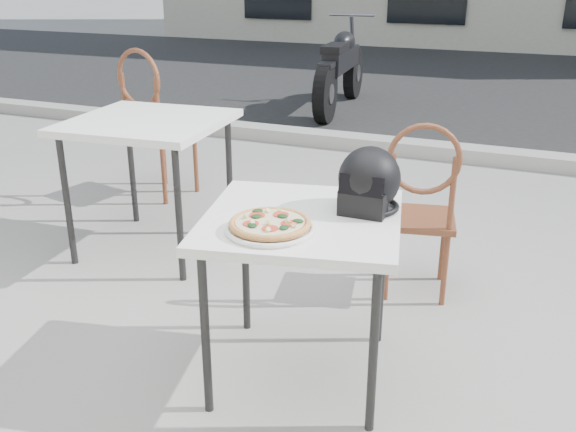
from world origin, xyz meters
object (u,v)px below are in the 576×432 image
at_px(motorcycle, 341,70).
at_px(helmet, 369,183).
at_px(pizza, 270,223).
at_px(cafe_table_side, 148,131).
at_px(cafe_table_main, 302,231).
at_px(cafe_chair_side, 152,116).
at_px(cafe_chair_main, 420,201).
at_px(plate, 270,229).

bearing_deg(motorcycle, helmet, -76.38).
height_order(pizza, cafe_table_side, cafe_table_side).
height_order(cafe_table_main, cafe_table_side, cafe_table_side).
xyz_separation_m(cafe_table_main, cafe_table_side, (-1.29, 0.87, 0.08)).
relative_size(cafe_table_side, cafe_chair_side, 0.83).
height_order(pizza, cafe_chair_main, cafe_chair_main).
bearing_deg(cafe_chair_side, pizza, 145.59).
xyz_separation_m(helmet, cafe_table_side, (-1.51, 0.70, -0.10)).
relative_size(plate, motorcycle, 0.16).
bearing_deg(cafe_table_side, plate, -40.38).
distance_m(cafe_chair_main, cafe_table_side, 1.60).
xyz_separation_m(cafe_chair_side, motorcycle, (0.27, 3.50, -0.14)).
distance_m(pizza, cafe_chair_main, 1.13).
bearing_deg(plate, cafe_table_main, 75.37).
bearing_deg(helmet, cafe_table_main, -142.18).
bearing_deg(cafe_table_side, cafe_chair_main, -0.02).
height_order(cafe_table_main, cafe_chair_main, cafe_chair_main).
height_order(plate, cafe_chair_main, cafe_chair_main).
bearing_deg(cafe_chair_main, cafe_table_main, 59.50).
bearing_deg(cafe_chair_main, motorcycle, -78.72).
bearing_deg(cafe_chair_main, cafe_chair_side, -32.61).
height_order(cafe_table_side, cafe_chair_side, cafe_chair_side).
bearing_deg(cafe_chair_side, cafe_table_main, 149.48).
height_order(plate, helmet, helmet).
xyz_separation_m(pizza, cafe_table_side, (-1.24, 1.06, -0.02)).
distance_m(cafe_table_main, plate, 0.21).
relative_size(cafe_table_main, cafe_chair_side, 0.82).
height_order(pizza, cafe_chair_side, cafe_chair_side).
xyz_separation_m(cafe_table_side, cafe_chair_side, (-0.52, 0.80, -0.12)).
relative_size(cafe_chair_side, motorcycle, 0.51).
bearing_deg(plate, cafe_chair_side, 133.54).
relative_size(cafe_chair_main, cafe_table_side, 1.03).
bearing_deg(motorcycle, plate, -80.15).
height_order(plate, pizza, pizza).
bearing_deg(motorcycle, cafe_table_side, -92.43).
xyz_separation_m(pizza, cafe_chair_side, (-1.76, 1.86, -0.14)).
xyz_separation_m(pizza, helmet, (0.26, 0.36, 0.08)).
xyz_separation_m(cafe_table_main, cafe_chair_side, (-1.81, 1.67, -0.04)).
bearing_deg(cafe_chair_main, pizza, 60.21).
distance_m(plate, cafe_chair_main, 1.13).
distance_m(pizza, cafe_table_side, 1.63).
bearing_deg(pizza, plate, -111.81).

